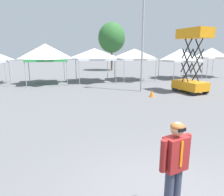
% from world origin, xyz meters
% --- Properties ---
extents(canopy_tent_behind_right, '(3.56, 3.56, 3.58)m').
position_xyz_m(canopy_tent_behind_right, '(-2.54, 16.66, 2.81)').
color(canopy_tent_behind_right, '#9E9EA3').
rests_on(canopy_tent_behind_right, ground).
extents(canopy_tent_right_of_center, '(3.59, 3.59, 3.20)m').
position_xyz_m(canopy_tent_right_of_center, '(1.91, 16.68, 2.64)').
color(canopy_tent_right_of_center, '#9E9EA3').
rests_on(canopy_tent_right_of_center, ground).
extents(canopy_tent_center, '(3.45, 3.45, 3.17)m').
position_xyz_m(canopy_tent_center, '(5.98, 16.58, 2.61)').
color(canopy_tent_center, '#9E9EA3').
rests_on(canopy_tent_center, ground).
extents(canopy_tent_behind_center, '(3.52, 3.52, 3.17)m').
position_xyz_m(canopy_tent_behind_center, '(11.18, 16.39, 2.51)').
color(canopy_tent_behind_center, '#9E9EA3').
rests_on(canopy_tent_behind_center, ground).
extents(canopy_tent_far_right, '(3.33, 3.33, 3.30)m').
position_xyz_m(canopy_tent_far_right, '(15.54, 16.80, 2.70)').
color(canopy_tent_far_right, '#9E9EA3').
rests_on(canopy_tent_far_right, ground).
extents(scissor_lift, '(1.75, 2.50, 4.43)m').
position_xyz_m(scissor_lift, '(7.40, 9.42, 1.31)').
color(scissor_lift, black).
rests_on(scissor_lift, ground).
extents(person_foreground, '(0.64, 0.32, 1.78)m').
position_xyz_m(person_foreground, '(-0.05, -0.17, 1.03)').
color(person_foreground, '#33384C').
rests_on(person_foreground, ground).
extents(light_pole_near_lift, '(0.36, 0.36, 8.91)m').
position_xyz_m(light_pole_near_lift, '(4.24, 10.86, 5.02)').
color(light_pole_near_lift, '#9E9EA3').
rests_on(light_pole_near_lift, ground).
extents(tree_behind_tents_center, '(4.04, 4.04, 7.14)m').
position_xyz_m(tree_behind_tents_center, '(6.77, 27.71, 4.90)').
color(tree_behind_tents_center, brown).
rests_on(tree_behind_tents_center, ground).
extents(traffic_cone_lot_center, '(0.32, 0.32, 0.47)m').
position_xyz_m(traffic_cone_lot_center, '(4.13, 8.88, 0.23)').
color(traffic_cone_lot_center, orange).
rests_on(traffic_cone_lot_center, ground).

